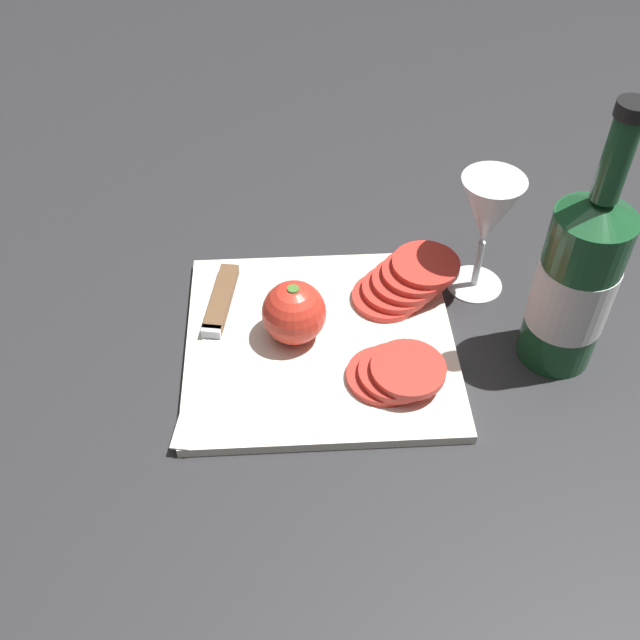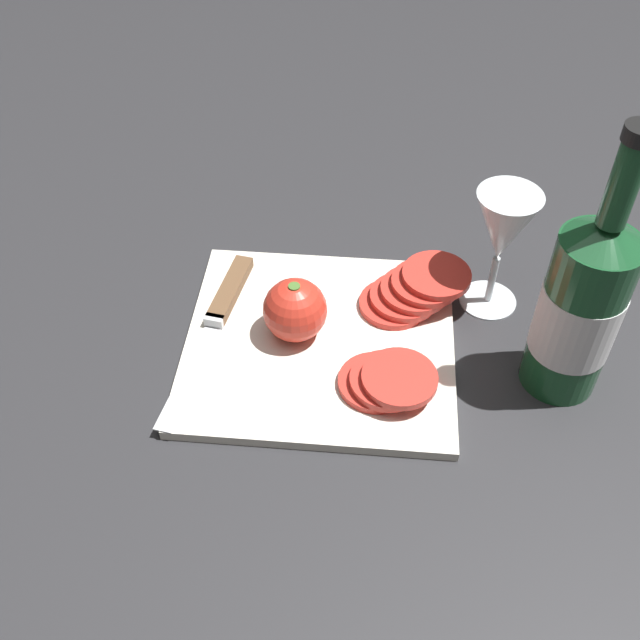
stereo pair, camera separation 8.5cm
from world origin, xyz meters
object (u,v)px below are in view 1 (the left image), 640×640
Objects in this scene: wine_bottle at (576,282)px; wine_glass at (487,217)px; knife at (217,313)px; tomato_slice_stack_near at (396,372)px; tomato_slice_stack_far at (406,281)px; whole_tomato at (294,313)px.

wine_bottle is 0.14m from wine_glass.
wine_glass is at bearing 108.75° from knife.
tomato_slice_stack_near reaches higher than knife.
wine_glass is at bearing 120.02° from wine_bottle.
wine_bottle is 0.41m from knife.
tomato_slice_stack_far reaches higher than knife.
wine_glass is 0.34m from knife.
wine_glass reaches higher than tomato_slice_stack_near.
wine_bottle is at bearing 89.83° from knife.
wine_glass is at bearing 14.71° from tomato_slice_stack_far.
wine_bottle is 0.31m from whole_tomato.
tomato_slice_stack_near is (-0.19, -0.04, -0.09)m from wine_bottle.
wine_bottle reaches higher than whole_tomato.
knife is 0.23m from tomato_slice_stack_far.
whole_tomato is 0.57× the size of tomato_slice_stack_far.
wine_bottle is 2.99× the size of tomato_slice_stack_near.
wine_bottle is at bearing -30.23° from tomato_slice_stack_far.
knife is 2.52× the size of tomato_slice_stack_near.
tomato_slice_stack_far is at bearing 24.39° from whole_tomato.
wine_glass reaches higher than knife.
wine_bottle is 4.30× the size of whole_tomato.
tomato_slice_stack_far is at bearing 78.11° from tomato_slice_stack_near.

